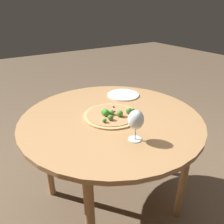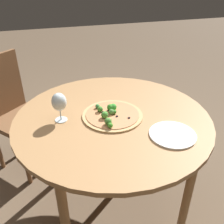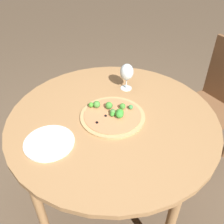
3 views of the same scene
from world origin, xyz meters
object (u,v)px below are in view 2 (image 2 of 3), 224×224
at_px(wine_glass, 59,102).
at_px(pizza, 111,115).
at_px(chair, 15,111).
at_px(plate_near, 172,135).

bearing_deg(wine_glass, pizza, 81.24).
distance_m(chair, wine_glass, 0.82).
relative_size(chair, wine_glass, 5.65).
bearing_deg(pizza, plate_near, 43.72).
height_order(chair, pizza, chair).
xyz_separation_m(chair, plate_near, (0.96, 0.86, 0.26)).
relative_size(chair, pizza, 2.72).
xyz_separation_m(chair, wine_glass, (0.65, 0.33, 0.37)).
bearing_deg(wine_glass, chair, -153.40).
distance_m(chair, plate_near, 1.32).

